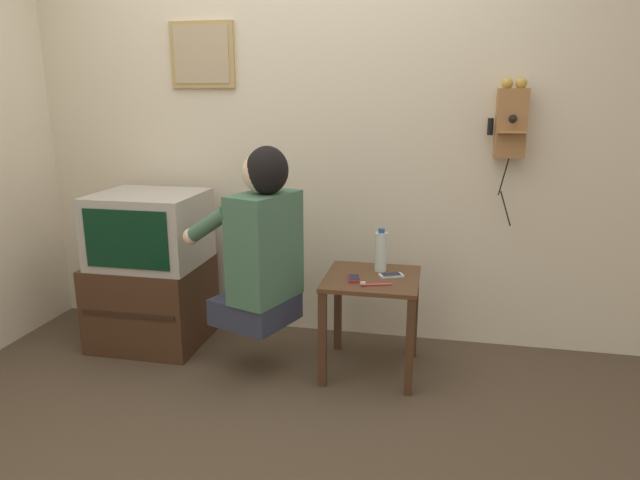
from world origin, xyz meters
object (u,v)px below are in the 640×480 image
(television, at_px, (150,229))
(cell_phone_spare, at_px, (391,275))
(water_bottle, at_px, (381,251))
(toothbrush, at_px, (374,284))
(wall_phone_antique, at_px, (511,121))
(framed_picture, at_px, (202,55))
(person, at_px, (261,243))
(cell_phone_held, at_px, (354,278))

(television, height_order, cell_phone_spare, television)
(water_bottle, xyz_separation_m, toothbrush, (-0.01, -0.25, -0.10))
(television, xyz_separation_m, wall_phone_antique, (1.97, 0.32, 0.61))
(framed_picture, relative_size, cell_phone_spare, 2.85)
(toothbrush, bearing_deg, wall_phone_antique, -67.85)
(television, xyz_separation_m, water_bottle, (1.33, 0.02, -0.06))
(television, distance_m, wall_phone_antique, 2.09)
(cell_phone_spare, height_order, water_bottle, water_bottle)
(wall_phone_antique, bearing_deg, water_bottle, -154.59)
(television, bearing_deg, wall_phone_antique, 9.32)
(person, distance_m, wall_phone_antique, 1.48)
(person, distance_m, television, 0.78)
(water_bottle, distance_m, toothbrush, 0.27)
(person, relative_size, framed_picture, 2.37)
(cell_phone_held, bearing_deg, cell_phone_spare, 13.34)
(cell_phone_spare, relative_size, toothbrush, 0.89)
(person, bearing_deg, water_bottle, -47.16)
(television, xyz_separation_m, cell_phone_held, (1.21, -0.16, -0.17))
(wall_phone_antique, bearing_deg, person, -155.83)
(person, bearing_deg, framed_picture, 61.24)
(water_bottle, bearing_deg, cell_phone_held, -123.98)
(wall_phone_antique, distance_m, cell_phone_held, 1.19)
(television, height_order, cell_phone_held, television)
(person, bearing_deg, cell_phone_spare, -56.15)
(framed_picture, bearing_deg, cell_phone_spare, -20.34)
(cell_phone_held, relative_size, cell_phone_spare, 0.97)
(wall_phone_antique, height_order, cell_phone_held, wall_phone_antique)
(cell_phone_spare, bearing_deg, framed_picture, -135.06)
(water_bottle, bearing_deg, framed_picture, 162.55)
(cell_phone_spare, xyz_separation_m, water_bottle, (-0.07, 0.09, 0.10))
(framed_picture, xyz_separation_m, toothbrush, (1.11, -0.60, -1.14))
(cell_phone_held, distance_m, toothbrush, 0.13)
(person, bearing_deg, cell_phone_held, -61.05)
(wall_phone_antique, height_order, water_bottle, wall_phone_antique)
(television, height_order, framed_picture, framed_picture)
(wall_phone_antique, xyz_separation_m, cell_phone_held, (-0.76, -0.48, -0.78))
(person, relative_size, toothbrush, 6.02)
(person, bearing_deg, television, 92.84)
(toothbrush, bearing_deg, water_bottle, -20.22)
(cell_phone_held, bearing_deg, water_bottle, 43.88)
(person, xyz_separation_m, television, (-0.74, 0.23, -0.02))
(framed_picture, bearing_deg, cell_phone_held, -27.74)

